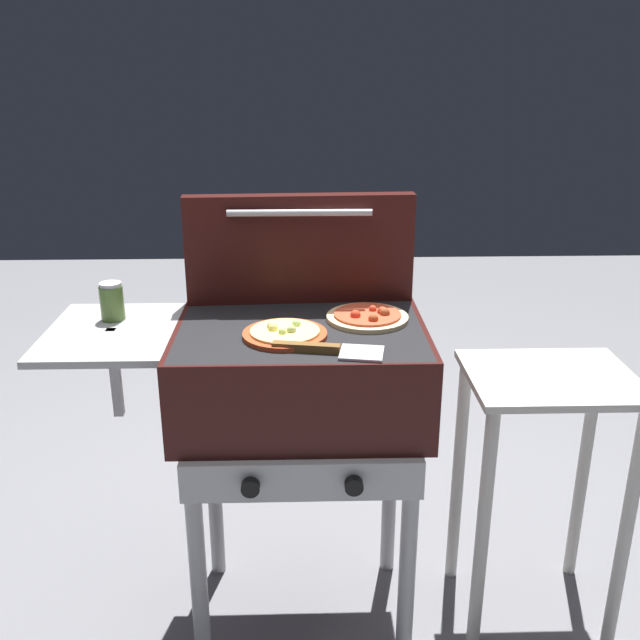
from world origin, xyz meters
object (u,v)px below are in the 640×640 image
object	(u,v)px
sauce_jar	(112,301)
pizza_cheese	(284,333)
grill	(295,380)
spatula	(329,350)
prep_table	(543,447)
pizza_pepperoni	(368,317)

from	to	relation	value
sauce_jar	pizza_cheese	bearing A→B (deg)	-17.14
grill	spatula	size ratio (longest dim) A/B	3.61
spatula	prep_table	distance (m)	0.72
pizza_pepperoni	sauce_jar	xyz separation A→B (m)	(-0.67, 0.03, 0.04)
pizza_pepperoni	prep_table	distance (m)	0.61
spatula	sauce_jar	bearing A→B (deg)	156.37
pizza_cheese	pizza_pepperoni	distance (m)	0.24
spatula	prep_table	bearing A→B (deg)	15.67
pizza_pepperoni	spatula	bearing A→B (deg)	-117.00
pizza_cheese	prep_table	bearing A→B (deg)	5.13
grill	pizza_cheese	distance (m)	0.17
grill	prep_table	size ratio (longest dim) A/B	1.26
pizza_cheese	pizza_pepperoni	world-z (taller)	same
sauce_jar	prep_table	world-z (taller)	sauce_jar
pizza_cheese	prep_table	size ratio (longest dim) A/B	0.27
sauce_jar	spatula	size ratio (longest dim) A/B	0.38
spatula	prep_table	world-z (taller)	spatula
pizza_pepperoni	prep_table	bearing A→B (deg)	-5.98
grill	pizza_pepperoni	size ratio (longest dim) A/B	4.48
grill	pizza_pepperoni	xyz separation A→B (m)	(0.19, 0.06, 0.15)
grill	spatula	distance (m)	0.24
grill	sauce_jar	xyz separation A→B (m)	(-0.48, 0.08, 0.19)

